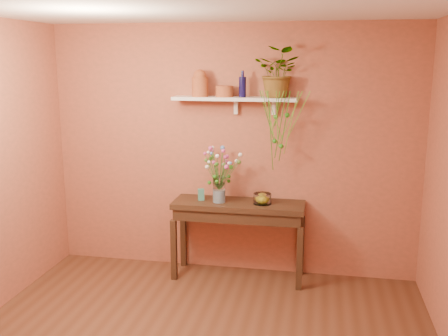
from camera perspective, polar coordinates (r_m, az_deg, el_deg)
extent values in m
plane|color=silver|center=(3.56, -4.94, 17.99)|extent=(4.00, 4.00, 0.00)
cube|color=#B45C41|center=(5.58, 0.87, 1.95)|extent=(4.00, 0.04, 2.70)
cube|color=#372515|center=(5.45, 1.62, -4.10)|extent=(1.39, 0.45, 0.06)
cube|color=#372515|center=(5.48, 1.62, -5.00)|extent=(1.33, 0.41, 0.12)
cube|color=#372515|center=(5.57, -5.57, -9.03)|extent=(0.06, 0.06, 0.66)
cube|color=#372515|center=(5.37, 8.37, -9.94)|extent=(0.06, 0.06, 0.66)
cube|color=#372515|center=(5.92, -4.51, -7.72)|extent=(0.06, 0.06, 0.66)
cube|color=#372515|center=(5.73, 8.56, -8.50)|extent=(0.06, 0.06, 0.66)
cube|color=white|center=(5.37, 1.18, 7.69)|extent=(1.30, 0.24, 0.04)
cube|color=white|center=(5.48, 1.34, 6.80)|extent=(0.04, 0.05, 0.15)
cube|color=white|center=(5.42, 5.54, 6.69)|extent=(0.04, 0.05, 0.15)
cylinder|color=#AF562C|center=(5.42, -2.68, 8.96)|extent=(0.20, 0.20, 0.20)
sphere|color=#AF562C|center=(5.42, -2.69, 10.16)|extent=(0.13, 0.13, 0.13)
cylinder|color=#AF562C|center=(5.40, 0.06, 8.49)|extent=(0.23, 0.23, 0.11)
cylinder|color=#0E0C38|center=(5.34, 2.06, 8.96)|extent=(0.09, 0.09, 0.21)
cylinder|color=#0E0C38|center=(5.34, 2.07, 10.41)|extent=(0.04, 0.04, 0.06)
imported|color=#277116|center=(5.33, 6.12, 10.52)|extent=(0.56, 0.51, 0.51)
cylinder|color=#277116|center=(5.26, 4.80, 5.73)|extent=(0.15, 0.09, 0.53)
cylinder|color=#60A328|center=(5.18, 7.43, 4.92)|extent=(0.15, 0.16, 0.65)
cylinder|color=#60A328|center=(5.20, 8.22, 5.71)|extent=(0.23, 0.15, 0.51)
cylinder|color=#277116|center=(5.18, 5.93, 6.52)|extent=(0.06, 0.15, 0.37)
cylinder|color=#60A328|center=(5.21, 5.99, 6.26)|extent=(0.13, 0.16, 0.42)
cylinder|color=#60A328|center=(5.21, 5.90, 5.55)|extent=(0.02, 0.14, 0.55)
cylinder|color=#277116|center=(5.24, 6.28, 4.72)|extent=(0.12, 0.14, 0.71)
cylinder|color=#60A328|center=(5.23, 5.11, 6.15)|extent=(0.07, 0.04, 0.45)
cylinder|color=#60A328|center=(5.22, 7.31, 5.35)|extent=(0.25, 0.17, 0.58)
cylinder|color=#277116|center=(5.20, 6.71, 4.50)|extent=(0.12, 0.20, 0.73)
cylinder|color=#60A328|center=(5.22, 5.53, 5.92)|extent=(0.17, 0.16, 0.49)
cylinder|color=#60A328|center=(5.23, 4.95, 5.86)|extent=(0.14, 0.11, 0.50)
cylinder|color=#277116|center=(5.19, 5.17, 4.03)|extent=(0.06, 0.18, 0.82)
sphere|color=#277116|center=(5.20, 7.01, 5.83)|extent=(0.05, 0.05, 0.05)
sphere|color=#277116|center=(5.24, 5.63, 2.99)|extent=(0.05, 0.05, 0.05)
sphere|color=#277116|center=(5.23, 5.75, 5.66)|extent=(0.05, 0.05, 0.05)
sphere|color=#277116|center=(5.23, 6.35, 2.41)|extent=(0.05, 0.05, 0.05)
cylinder|color=white|center=(5.41, -0.55, -2.39)|extent=(0.13, 0.13, 0.28)
cylinder|color=silver|center=(5.43, -0.55, -3.12)|extent=(0.12, 0.12, 0.13)
cylinder|color=#386B28|center=(5.35, -0.67, -0.99)|extent=(0.02, 0.07, 0.28)
sphere|color=#277116|center=(5.29, -0.79, 0.43)|extent=(0.04, 0.04, 0.04)
cylinder|color=#386B28|center=(5.31, -0.65, -0.56)|extent=(0.01, 0.13, 0.38)
sphere|color=white|center=(5.21, -0.75, 1.33)|extent=(0.04, 0.04, 0.04)
cylinder|color=#386B28|center=(5.30, -0.32, -0.27)|extent=(0.07, 0.12, 0.44)
sphere|color=#C6418B|center=(5.20, -0.07, 1.91)|extent=(0.04, 0.04, 0.04)
cylinder|color=#386B28|center=(5.30, -0.15, -1.15)|extent=(0.11, 0.16, 0.28)
sphere|color=#C6418B|center=(5.19, 0.27, 0.12)|extent=(0.05, 0.05, 0.05)
cylinder|color=#386B28|center=(5.31, 0.00, -0.95)|extent=(0.13, 0.11, 0.31)
sphere|color=white|center=(5.22, 0.57, 0.52)|extent=(0.04, 0.04, 0.04)
cylinder|color=#386B28|center=(5.31, 0.08, -0.94)|extent=(0.14, 0.12, 0.32)
sphere|color=#5386D5|center=(5.21, 0.74, 0.54)|extent=(0.03, 0.03, 0.03)
cylinder|color=#386B28|center=(5.35, -0.20, -0.59)|extent=(0.08, 0.03, 0.35)
sphere|color=#C6418B|center=(5.30, 0.15, 1.22)|extent=(0.04, 0.04, 0.04)
cylinder|color=#386B28|center=(5.35, 0.62, -0.47)|extent=(0.23, 0.02, 0.38)
sphere|color=white|center=(5.30, 1.81, 1.47)|extent=(0.04, 0.04, 0.04)
cylinder|color=#386B28|center=(5.39, 0.56, -0.87)|extent=(0.20, 0.08, 0.29)
sphere|color=#699941|center=(5.38, 1.67, 0.65)|extent=(0.05, 0.05, 0.05)
cylinder|color=#386B28|center=(5.39, -0.26, -1.02)|extent=(0.06, 0.04, 0.26)
sphere|color=#699941|center=(5.38, 0.03, 0.35)|extent=(0.04, 0.04, 0.04)
cylinder|color=#386B28|center=(5.40, 0.12, -1.14)|extent=(0.12, 0.07, 0.23)
sphere|color=#277116|center=(5.40, 0.80, 0.09)|extent=(0.05, 0.05, 0.05)
cylinder|color=#386B28|center=(5.41, 0.43, -0.80)|extent=(0.17, 0.12, 0.29)
sphere|color=white|center=(5.43, 1.41, 0.77)|extent=(0.04, 0.04, 0.04)
cylinder|color=#386B28|center=(5.42, -0.10, -0.54)|extent=(0.07, 0.11, 0.34)
sphere|color=#C6418B|center=(5.43, 0.35, 1.28)|extent=(0.04, 0.04, 0.04)
cylinder|color=#386B28|center=(5.47, -0.13, -0.82)|extent=(0.05, 0.20, 0.26)
sphere|color=#C6418B|center=(5.53, 0.29, 0.69)|extent=(0.05, 0.05, 0.05)
cylinder|color=#386B28|center=(5.42, -0.29, -0.99)|extent=(0.04, 0.10, 0.25)
sphere|color=white|center=(5.44, -0.03, 0.40)|extent=(0.04, 0.04, 0.04)
cylinder|color=#386B28|center=(5.42, -0.36, -0.05)|extent=(0.02, 0.12, 0.43)
sphere|color=#5386D5|center=(5.43, -0.16, 2.26)|extent=(0.05, 0.05, 0.05)
cylinder|color=#386B28|center=(5.46, -0.93, -0.20)|extent=(0.11, 0.19, 0.38)
sphere|color=#C6418B|center=(5.52, -1.29, 1.94)|extent=(0.05, 0.05, 0.05)
cylinder|color=#386B28|center=(5.42, -0.91, -0.04)|extent=(0.09, 0.11, 0.43)
sphere|color=white|center=(5.43, -1.27, 2.29)|extent=(0.04, 0.04, 0.04)
cylinder|color=#386B28|center=(5.43, -0.92, -0.52)|extent=(0.10, 0.11, 0.34)
sphere|color=#699941|center=(5.46, -1.28, 1.32)|extent=(0.04, 0.04, 0.04)
cylinder|color=#386B28|center=(5.42, -1.29, -0.75)|extent=(0.16, 0.08, 0.30)
sphere|color=#699941|center=(5.44, -2.01, 0.86)|extent=(0.04, 0.04, 0.04)
cylinder|color=#386B28|center=(5.40, -1.04, -0.66)|extent=(0.11, 0.04, 0.32)
sphere|color=#277116|center=(5.39, -1.53, 1.05)|extent=(0.04, 0.04, 0.04)
cylinder|color=#386B28|center=(5.40, -1.23, -1.13)|extent=(0.14, 0.01, 0.24)
sphere|color=white|center=(5.39, -1.91, 0.12)|extent=(0.04, 0.04, 0.04)
cylinder|color=#386B28|center=(5.36, -1.02, -0.11)|extent=(0.09, 0.03, 0.44)
sphere|color=#C6418B|center=(5.31, -1.50, 2.21)|extent=(0.05, 0.05, 0.05)
cylinder|color=#386B28|center=(5.36, -1.33, -0.40)|extent=(0.15, 0.05, 0.39)
sphere|color=#C6418B|center=(5.31, -2.13, 1.61)|extent=(0.04, 0.04, 0.04)
cylinder|color=#386B28|center=(5.35, -1.15, -0.33)|extent=(0.11, 0.05, 0.40)
sphere|color=white|center=(5.30, -1.76, 1.75)|extent=(0.03, 0.03, 0.03)
cylinder|color=#386B28|center=(5.34, -0.98, -0.39)|extent=(0.07, 0.08, 0.40)
sphere|color=#5386D5|center=(5.27, -1.42, 1.64)|extent=(0.03, 0.03, 0.03)
cylinder|color=#386B28|center=(5.36, -0.85, -0.88)|extent=(0.05, 0.05, 0.30)
sphere|color=#C6418B|center=(5.31, -1.16, 0.64)|extent=(0.04, 0.04, 0.04)
cylinder|color=#386B28|center=(5.30, -1.11, -0.88)|extent=(0.08, 0.16, 0.33)
sphere|color=white|center=(5.20, -1.70, 0.67)|extent=(0.03, 0.03, 0.03)
cylinder|color=#386B28|center=(5.35, -0.73, -1.01)|extent=(0.03, 0.06, 0.28)
sphere|color=#699941|center=(5.30, -0.92, 0.38)|extent=(0.03, 0.03, 0.03)
sphere|color=#277116|center=(5.49, 0.51, -1.45)|extent=(0.04, 0.04, 0.04)
sphere|color=#277116|center=(5.25, -0.78, -1.52)|extent=(0.04, 0.04, 0.04)
sphere|color=#277116|center=(5.31, -1.02, -0.96)|extent=(0.04, 0.04, 0.04)
sphere|color=#277116|center=(5.37, -1.08, -0.96)|extent=(0.04, 0.04, 0.04)
sphere|color=#277116|center=(5.42, 0.54, -0.95)|extent=(0.04, 0.04, 0.04)
sphere|color=#277116|center=(5.37, -1.63, -1.64)|extent=(0.04, 0.04, 0.04)
cylinder|color=white|center=(5.38, 4.27, -3.41)|extent=(0.18, 0.18, 0.11)
cylinder|color=white|center=(5.39, 4.26, -3.92)|extent=(0.18, 0.18, 0.01)
sphere|color=yellow|center=(5.40, 4.26, -3.43)|extent=(0.09, 0.09, 0.09)
cube|color=teal|center=(5.51, -2.57, -2.96)|extent=(0.08, 0.07, 0.12)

